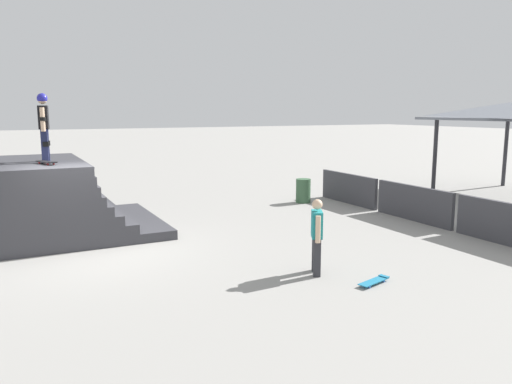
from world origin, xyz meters
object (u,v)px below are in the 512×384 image
at_px(trash_bin, 303,191).
at_px(bystander_walking, 317,233).
at_px(skater_on_deck, 44,123).
at_px(skateboard_on_deck, 47,162).
at_px(skateboard_on_ground, 375,281).

bearing_deg(trash_bin, bystander_walking, -30.34).
height_order(bystander_walking, trash_bin, bystander_walking).
height_order(skater_on_deck, bystander_walking, skater_on_deck).
bearing_deg(trash_bin, skater_on_deck, -81.56).
relative_size(skateboard_on_deck, trash_bin, 0.97).
bearing_deg(skateboard_on_deck, trash_bin, 83.77).
xyz_separation_m(bystander_walking, skateboard_on_ground, (1.02, 0.66, -0.79)).
bearing_deg(skateboard_on_ground, trash_bin, 51.11).
distance_m(skateboard_on_deck, bystander_walking, 6.79).
distance_m(bystander_walking, trash_bin, 7.90).
relative_size(skateboard_on_ground, trash_bin, 0.94).
distance_m(skateboard_on_deck, skateboard_on_ground, 8.12).
relative_size(skater_on_deck, skateboard_on_deck, 2.08).
bearing_deg(skater_on_deck, trash_bin, 107.01).
bearing_deg(bystander_walking, skater_on_deck, 67.86).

